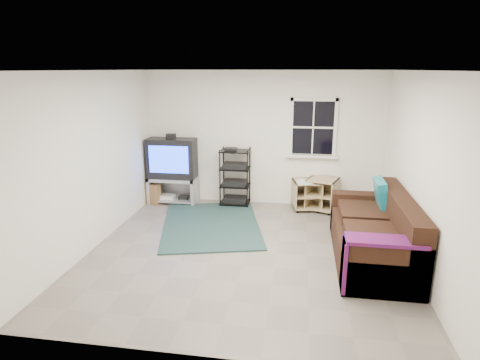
% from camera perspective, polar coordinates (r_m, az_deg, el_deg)
% --- Properties ---
extents(room, '(4.60, 4.62, 4.60)m').
position_cam_1_polar(room, '(7.76, 10.33, 6.82)').
color(room, slate).
rests_on(room, ground).
extents(tv_unit, '(0.95, 0.48, 1.40)m').
position_cam_1_polar(tv_unit, '(8.07, -9.60, 2.08)').
color(tv_unit, '#A7A7B0').
rests_on(tv_unit, ground).
extents(av_rack, '(0.57, 0.42, 1.14)m').
position_cam_1_polar(av_rack, '(7.87, -0.70, -0.10)').
color(av_rack, black).
rests_on(av_rack, ground).
extents(side_table_left, '(0.67, 0.67, 0.62)m').
position_cam_1_polar(side_table_left, '(7.82, 11.70, -1.81)').
color(side_table_left, tan).
rests_on(side_table_left, ground).
extents(side_table_right, '(0.60, 0.60, 0.59)m').
position_cam_1_polar(side_table_right, '(7.80, 9.38, -1.76)').
color(side_table_right, tan).
rests_on(side_table_right, ground).
extents(sofa, '(0.99, 2.23, 1.02)m').
position_cam_1_polar(sofa, '(6.00, 18.67, -7.48)').
color(sofa, black).
rests_on(sofa, ground).
extents(shag_rug, '(2.11, 2.55, 0.03)m').
position_cam_1_polar(shag_rug, '(7.01, -4.11, -6.32)').
color(shag_rug, black).
rests_on(shag_rug, ground).
extents(paper_bag, '(0.33, 0.27, 0.41)m').
position_cam_1_polar(paper_bag, '(8.21, -12.29, -1.93)').
color(paper_bag, olive).
rests_on(paper_bag, ground).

